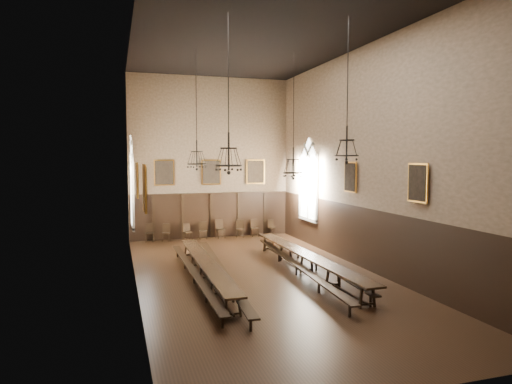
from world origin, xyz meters
name	(u,v)px	position (x,y,z in m)	size (l,w,h in m)	color
floor	(259,277)	(0.00, 0.00, -0.01)	(9.00, 18.00, 0.02)	black
ceiling	(259,35)	(0.00, 0.00, 9.01)	(9.00, 18.00, 0.02)	black
wall_back	(211,158)	(0.00, 9.01, 4.50)	(9.00, 0.02, 9.00)	#93785B
wall_front	(406,160)	(0.00, -9.01, 4.50)	(9.00, 0.02, 9.00)	#93785B
wall_left	(134,158)	(-4.51, 0.00, 4.50)	(0.02, 18.00, 9.00)	#93785B
wall_right	(366,158)	(4.51, 0.00, 4.50)	(0.02, 18.00, 9.00)	#93785B
wainscot_panelling	(259,244)	(0.00, 0.00, 1.25)	(9.00, 18.00, 2.50)	black
table_left	(206,271)	(-2.01, 0.11, 0.35)	(0.72, 9.08, 0.71)	black
table_right	(307,263)	(1.98, 0.04, 0.38)	(0.86, 9.79, 0.76)	black
bench_left_outer	(194,276)	(-2.51, -0.17, 0.28)	(0.32, 9.82, 0.44)	black
bench_left_inner	(221,273)	(-1.52, -0.20, 0.31)	(1.01, 10.69, 0.48)	black
bench_right_inner	(296,268)	(1.45, -0.20, 0.30)	(0.96, 10.31, 0.46)	black
bench_right_outer	(316,264)	(2.49, 0.25, 0.28)	(0.93, 9.93, 0.45)	black
chair_0	(150,236)	(-3.45, 8.55, 0.30)	(0.48, 0.48, 0.98)	black
chair_1	(166,236)	(-2.58, 8.57, 0.28)	(0.50, 0.50, 0.93)	black
chair_2	(188,235)	(-1.40, 8.53, 0.27)	(0.50, 0.50, 0.90)	black
chair_3	(203,234)	(-0.55, 8.53, 0.29)	(0.46, 0.46, 0.96)	black
chair_4	(220,233)	(0.43, 8.56, 0.31)	(0.53, 0.53, 1.03)	black
chair_5	(240,232)	(1.57, 8.59, 0.29)	(0.53, 0.53, 0.96)	black
chair_6	(255,231)	(2.45, 8.57, 0.29)	(0.44, 0.44, 0.97)	black
chair_7	(272,231)	(3.48, 8.53, 0.27)	(0.48, 0.48, 0.91)	black
chandelier_back_left	(197,156)	(-1.88, 2.64, 4.61)	(0.80, 0.80, 4.88)	black
chandelier_back_right	(293,165)	(2.25, 2.17, 4.20)	(0.90, 0.90, 5.30)	black
chandelier_front_left	(229,155)	(-1.71, -2.25, 4.61)	(0.84, 0.84, 4.87)	black
chandelier_front_right	(347,145)	(2.02, -3.00, 4.92)	(0.78, 0.78, 4.55)	black
portrait_back_0	(164,173)	(-2.60, 8.88, 3.70)	(1.10, 0.12, 1.40)	gold
portrait_back_1	(211,172)	(0.00, 8.88, 3.70)	(1.10, 0.12, 1.40)	gold
portrait_back_2	(256,172)	(2.60, 8.88, 3.70)	(1.10, 0.12, 1.40)	gold
portrait_left_0	(137,180)	(-4.38, 1.00, 3.70)	(0.12, 1.00, 1.30)	gold
portrait_left_1	(145,188)	(-4.38, -3.50, 3.70)	(0.12, 1.00, 1.30)	gold
portrait_right_0	(350,177)	(4.38, 1.00, 3.70)	(0.12, 1.00, 1.30)	gold
portrait_right_1	(418,183)	(4.38, -3.50, 3.70)	(0.12, 1.00, 1.30)	gold
window_right	(308,179)	(4.43, 5.50, 3.40)	(0.20, 2.20, 4.60)	white
window_left	(131,182)	(-4.43, 5.50, 3.40)	(0.20, 2.20, 4.60)	white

